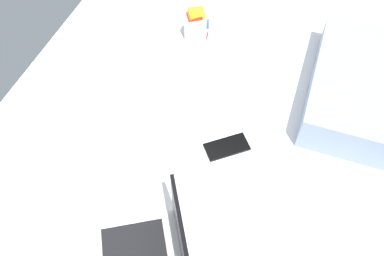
% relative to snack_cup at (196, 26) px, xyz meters
% --- Properties ---
extents(bed_mattress, '(1.80, 1.40, 0.18)m').
position_rel_snack_cup_xyz_m(bed_mattress, '(0.35, 0.16, -0.15)').
color(bed_mattress, white).
rests_on(bed_mattress, ground).
extents(snack_cup, '(0.09, 0.10, 0.15)m').
position_rel_snack_cup_xyz_m(snack_cup, '(0.00, 0.00, 0.00)').
color(snack_cup, silver).
rests_on(snack_cup, bed_mattress).
extents(cell_phone, '(0.14, 0.15, 0.01)m').
position_rel_snack_cup_xyz_m(cell_phone, '(0.45, 0.26, -0.06)').
color(cell_phone, black).
rests_on(cell_phone, bed_mattress).
extents(pillow, '(0.52, 0.36, 0.13)m').
position_rel_snack_cup_xyz_m(pillow, '(0.11, 0.64, 0.00)').
color(pillow, '#8C9EB7').
rests_on(pillow, bed_mattress).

